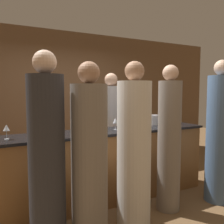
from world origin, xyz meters
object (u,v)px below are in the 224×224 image
at_px(guest_0, 169,142).
at_px(bartender, 111,131).
at_px(ice_bucket, 154,120).
at_px(guest_4, 134,151).
at_px(guest_1, 89,160).
at_px(guest_2, 220,136).
at_px(guest_3, 47,159).
at_px(wine_bottle_0, 131,121).

bearing_deg(guest_0, bartender, 96.93).
bearing_deg(ice_bucket, guest_4, -138.48).
relative_size(guest_1, guest_4, 0.98).
relative_size(guest_0, ice_bucket, 11.62).
relative_size(guest_2, guest_3, 1.02).
bearing_deg(guest_0, guest_3, -177.25).
xyz_separation_m(bartender, wine_bottle_0, (-0.03, -0.66, 0.24)).
height_order(bartender, guest_4, guest_4).
height_order(guest_0, guest_3, guest_3).
relative_size(guest_0, guest_2, 0.95).
distance_m(bartender, guest_2, 1.74).
bearing_deg(wine_bottle_0, guest_3, -153.42).
bearing_deg(bartender, ice_bucket, 133.86).
height_order(guest_1, wine_bottle_0, guest_1).
height_order(guest_2, guest_4, guest_2).
relative_size(guest_2, wine_bottle_0, 7.04).
xyz_separation_m(guest_2, guest_4, (-1.43, 0.04, -0.05)).
bearing_deg(guest_2, guest_4, 178.48).
height_order(guest_2, guest_3, guest_2).
distance_m(guest_0, guest_4, 0.64).
relative_size(bartender, guest_2, 0.94).
bearing_deg(guest_4, guest_3, 178.19).
bearing_deg(bartender, guest_3, 43.25).
relative_size(bartender, guest_0, 0.98).
distance_m(guest_1, ice_bucket, 1.81).
bearing_deg(guest_2, guest_1, 179.54).
height_order(bartender, ice_bucket, bartender).
xyz_separation_m(guest_1, guest_4, (0.57, 0.02, 0.02)).
height_order(guest_1, guest_3, guest_3).
height_order(guest_0, guest_1, guest_0).
distance_m(bartender, guest_4, 1.49).
relative_size(guest_1, guest_3, 0.96).
relative_size(guest_2, ice_bucket, 12.19).
bearing_deg(guest_3, guest_1, -7.10).
distance_m(guest_2, guest_3, 2.43).
height_order(wine_bottle_0, ice_bucket, wine_bottle_0).
distance_m(guest_0, wine_bottle_0, 0.71).
bearing_deg(guest_4, ice_bucket, 41.52).
xyz_separation_m(guest_0, wine_bottle_0, (-0.19, 0.64, 0.23)).
bearing_deg(bartender, guest_1, 54.05).
distance_m(bartender, wine_bottle_0, 0.71).
relative_size(guest_3, ice_bucket, 11.93).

